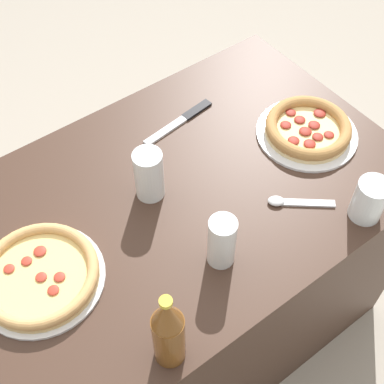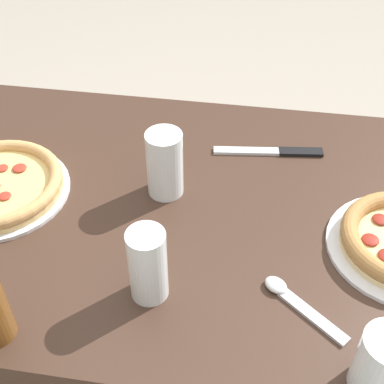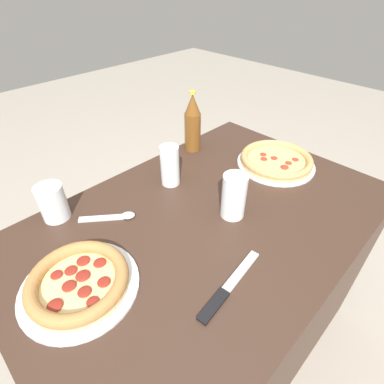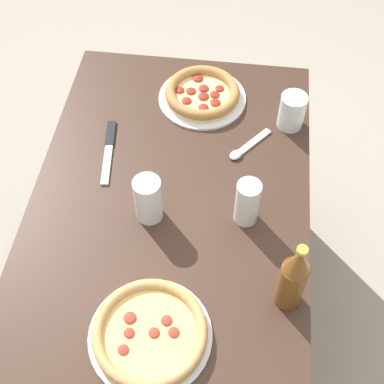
% 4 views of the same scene
% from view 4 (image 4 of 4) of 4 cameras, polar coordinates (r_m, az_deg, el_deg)
% --- Properties ---
extents(ground_plane, '(8.00, 8.00, 0.00)m').
position_cam_4_polar(ground_plane, '(2.10, -1.67, -12.32)').
color(ground_plane, '#A89E8E').
extents(table, '(1.14, 0.76, 0.74)m').
position_cam_4_polar(table, '(1.77, -1.96, -7.48)').
color(table, '#3D281E').
rests_on(table, ground_plane).
extents(pizza_margherita, '(0.28, 0.28, 0.04)m').
position_cam_4_polar(pizza_margherita, '(1.25, -4.52, -14.78)').
color(pizza_margherita, silver).
rests_on(pizza_margherita, table).
extents(pizza_veggie, '(0.27, 0.27, 0.05)m').
position_cam_4_polar(pizza_veggie, '(1.69, 1.11, 10.41)').
color(pizza_veggie, silver).
rests_on(pizza_veggie, table).
extents(glass_red_wine, '(0.06, 0.06, 0.14)m').
position_cam_4_polar(glass_red_wine, '(1.37, 5.90, -1.21)').
color(glass_red_wine, white).
rests_on(glass_red_wine, table).
extents(glass_iced_tea, '(0.08, 0.08, 0.11)m').
position_cam_4_polar(glass_iced_tea, '(1.62, 10.59, 8.35)').
color(glass_iced_tea, white).
rests_on(glass_iced_tea, table).
extents(glass_water, '(0.07, 0.07, 0.14)m').
position_cam_4_polar(glass_water, '(1.38, -4.68, -0.98)').
color(glass_water, white).
rests_on(glass_water, table).
extents(beer_bottle, '(0.06, 0.06, 0.24)m').
position_cam_4_polar(beer_bottle, '(1.22, 10.76, -8.93)').
color(beer_bottle, brown).
rests_on(beer_bottle, table).
extents(knife, '(0.24, 0.05, 0.01)m').
position_cam_4_polar(knife, '(1.58, -8.87, 4.56)').
color(knife, black).
rests_on(knife, table).
extents(spoon, '(0.14, 0.12, 0.01)m').
position_cam_4_polar(spoon, '(1.56, 5.59, 4.61)').
color(spoon, silver).
rests_on(spoon, table).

